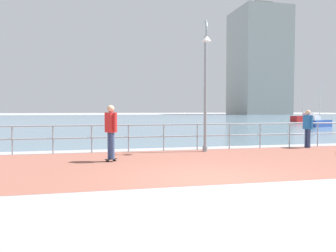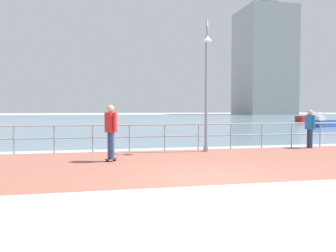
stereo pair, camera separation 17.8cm
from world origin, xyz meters
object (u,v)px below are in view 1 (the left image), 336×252
Objects in this scene: lamppost at (206,79)px; sailboat_white at (319,123)px; bystander at (308,126)px; sailboat_teal at (303,118)px; skateboarder at (111,128)px.

lamppost is 1.21× the size of sailboat_white.
lamppost is 5.13m from bystander.
sailboat_teal reaches higher than bystander.
lamppost is 4.39m from skateboarder.
lamppost reaches higher than bystander.
skateboarder is 1.10× the size of bystander.
lamppost is at bearing -137.13° from sailboat_white.
skateboarder is at bearing -166.51° from bystander.
sailboat_white is at bearing -119.34° from sailboat_teal.
sailboat_white is (11.82, 14.98, -0.55)m from bystander.
lamppost reaches higher than sailboat_white.
lamppost is at bearing -130.18° from sailboat_teal.
sailboat_teal is (7.13, 12.68, 0.08)m from sailboat_white.
bystander is 33.54m from sailboat_teal.
skateboarder is 40.41m from sailboat_teal.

